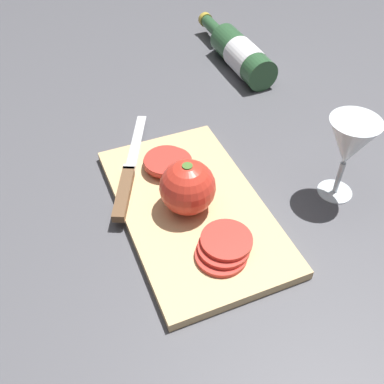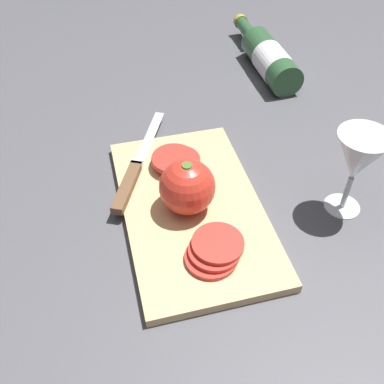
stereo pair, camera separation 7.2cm
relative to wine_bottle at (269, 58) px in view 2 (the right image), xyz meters
The scene contains 8 objects.
ground_plane 0.51m from the wine_bottle, 144.62° to the left, with size 3.00×3.00×0.00m, color #4C4C51.
cutting_board 0.49m from the wine_bottle, 144.11° to the left, with size 0.38×0.22×0.02m.
wine_bottle is the anchor object (origin of this frame).
wine_glass 0.46m from the wine_bottle, behind, with size 0.08×0.08×0.15m.
whole_tomato 0.50m from the wine_bottle, 143.71° to the left, with size 0.09×0.09×0.09m.
knife 0.49m from the wine_bottle, 129.84° to the left, with size 0.27×0.14×0.01m.
tomato_slice_stack_near 0.58m from the wine_bottle, 150.92° to the left, with size 0.09×0.09×0.02m.
tomato_slice_stack_far 0.41m from the wine_bottle, 135.01° to the left, with size 0.09×0.09×0.02m.
Camera 2 is at (-0.48, 0.12, 0.55)m, focal length 42.00 mm.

